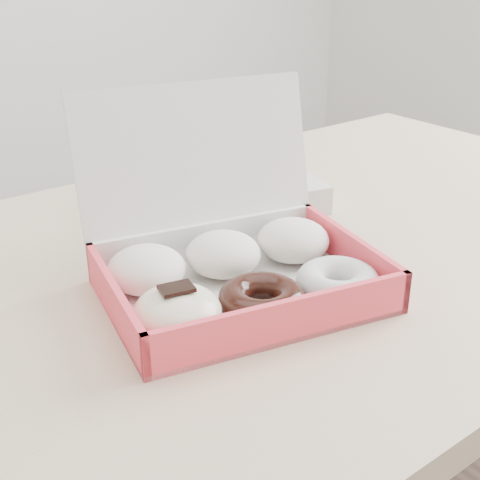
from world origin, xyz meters
TOP-DOWN VIEW (x-y plane):
  - table at (0.00, 0.00)m, footprint 1.20×0.80m
  - donut_box at (-0.23, -0.07)m, footprint 0.37×0.34m
  - newspapers at (-0.07, 0.17)m, footprint 0.32×0.28m

SIDE VIEW (x-z plane):
  - table at x=0.00m, z-range 0.30..1.05m
  - newspapers at x=-0.07m, z-range 0.75..0.79m
  - donut_box at x=-0.23m, z-range 0.67..0.90m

